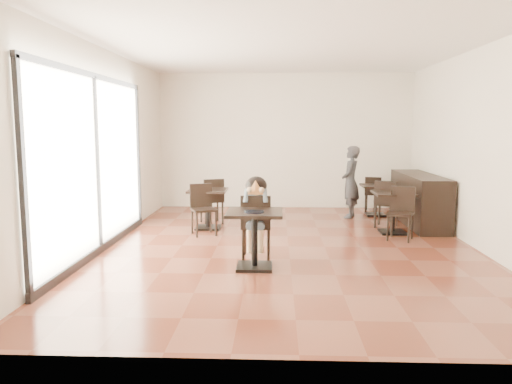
# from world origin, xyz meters

# --- Properties ---
(floor) EXTENTS (6.00, 8.00, 0.01)m
(floor) POSITION_xyz_m (0.00, 0.00, 0.00)
(floor) COLOR brown
(floor) RESTS_ON ground
(ceiling) EXTENTS (6.00, 8.00, 0.01)m
(ceiling) POSITION_xyz_m (0.00, 0.00, 3.20)
(ceiling) COLOR white
(ceiling) RESTS_ON floor
(wall_back) EXTENTS (6.00, 0.01, 3.20)m
(wall_back) POSITION_xyz_m (0.00, 4.00, 1.60)
(wall_back) COLOR white
(wall_back) RESTS_ON floor
(wall_front) EXTENTS (6.00, 0.01, 3.20)m
(wall_front) POSITION_xyz_m (0.00, -4.00, 1.60)
(wall_front) COLOR white
(wall_front) RESTS_ON floor
(wall_left) EXTENTS (0.01, 8.00, 3.20)m
(wall_left) POSITION_xyz_m (-3.00, 0.00, 1.60)
(wall_left) COLOR white
(wall_left) RESTS_ON floor
(wall_right) EXTENTS (0.01, 8.00, 3.20)m
(wall_right) POSITION_xyz_m (3.00, 0.00, 1.60)
(wall_right) COLOR white
(wall_right) RESTS_ON floor
(storefront_window) EXTENTS (0.04, 4.50, 2.60)m
(storefront_window) POSITION_xyz_m (-2.97, -0.50, 1.40)
(storefront_window) COLOR white
(storefront_window) RESTS_ON floor
(child_table) EXTENTS (0.76, 0.76, 0.80)m
(child_table) POSITION_xyz_m (-0.50, -1.28, 0.40)
(child_table) COLOR black
(child_table) RESTS_ON floor
(child_chair) EXTENTS (0.43, 0.43, 0.96)m
(child_chair) POSITION_xyz_m (-0.50, -0.73, 0.48)
(child_chair) COLOR black
(child_chair) RESTS_ON floor
(child) EXTENTS (0.43, 0.61, 1.21)m
(child) POSITION_xyz_m (-0.50, -0.73, 0.61)
(child) COLOR slate
(child) RESTS_ON child_chair
(plate) EXTENTS (0.27, 0.27, 0.02)m
(plate) POSITION_xyz_m (-0.50, -1.38, 0.81)
(plate) COLOR black
(plate) RESTS_ON child_table
(pizza_slice) EXTENTS (0.28, 0.22, 0.07)m
(pizza_slice) POSITION_xyz_m (-0.50, -0.92, 1.05)
(pizza_slice) COLOR #E4C278
(pizza_slice) RESTS_ON child
(adult_patron) EXTENTS (0.50, 0.64, 1.54)m
(adult_patron) POSITION_xyz_m (1.38, 2.68, 0.77)
(adult_patron) COLOR #36363B
(adult_patron) RESTS_ON floor
(cafe_table_mid) EXTENTS (0.94, 0.94, 0.76)m
(cafe_table_mid) POSITION_xyz_m (1.93, 1.11, 0.38)
(cafe_table_mid) COLOR black
(cafe_table_mid) RESTS_ON floor
(cafe_table_left) EXTENTS (0.94, 0.94, 0.76)m
(cafe_table_left) POSITION_xyz_m (-1.51, 1.38, 0.38)
(cafe_table_left) COLOR black
(cafe_table_left) RESTS_ON floor
(cafe_table_back) EXTENTS (0.78, 0.78, 0.67)m
(cafe_table_back) POSITION_xyz_m (1.98, 2.98, 0.34)
(cafe_table_back) COLOR black
(cafe_table_back) RESTS_ON floor
(chair_mid_a) EXTENTS (0.54, 0.54, 0.91)m
(chair_mid_a) POSITION_xyz_m (1.93, 1.66, 0.46)
(chair_mid_a) COLOR black
(chair_mid_a) RESTS_ON floor
(chair_mid_b) EXTENTS (0.54, 0.54, 0.91)m
(chair_mid_b) POSITION_xyz_m (1.93, 0.56, 0.46)
(chair_mid_b) COLOR black
(chair_mid_b) RESTS_ON floor
(chair_left_a) EXTENTS (0.54, 0.54, 0.91)m
(chair_left_a) POSITION_xyz_m (-1.51, 1.93, 0.46)
(chair_left_a) COLOR black
(chair_left_a) RESTS_ON floor
(chair_left_b) EXTENTS (0.54, 0.54, 0.91)m
(chair_left_b) POSITION_xyz_m (-1.51, 0.83, 0.46)
(chair_left_b) COLOR black
(chair_left_b) RESTS_ON floor
(chair_back_a) EXTENTS (0.44, 0.44, 0.81)m
(chair_back_a) POSITION_xyz_m (2.03, 3.50, 0.40)
(chair_back_a) COLOR black
(chair_back_a) RESTS_ON floor
(chair_back_b) EXTENTS (0.44, 0.44, 0.81)m
(chair_back_b) POSITION_xyz_m (2.03, 2.43, 0.40)
(chair_back_b) COLOR black
(chair_back_b) RESTS_ON floor
(service_counter) EXTENTS (0.60, 2.40, 1.00)m
(service_counter) POSITION_xyz_m (2.65, 2.00, 0.50)
(service_counter) COLOR black
(service_counter) RESTS_ON floor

